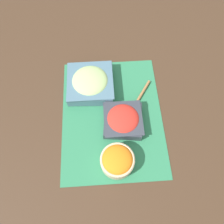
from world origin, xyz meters
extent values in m
plane|color=#422D1E|center=(0.00, 0.00, 0.00)|extent=(3.00, 3.00, 0.00)
cube|color=#2D7A51|center=(0.00, 0.00, 0.00)|extent=(0.57, 0.43, 0.00)
cube|color=#333842|center=(0.04, 0.04, 0.03)|extent=(0.17, 0.17, 0.04)
cube|color=#333842|center=(0.04, 0.04, 0.05)|extent=(0.16, 0.16, 0.00)
ellipsoid|color=red|center=(0.04, 0.04, 0.05)|extent=(0.13, 0.13, 0.04)
cube|color=slate|center=(-0.15, -0.09, 0.03)|extent=(0.21, 0.21, 0.05)
cube|color=slate|center=(-0.15, -0.09, 0.06)|extent=(0.20, 0.20, 0.00)
ellipsoid|color=#A8CC7F|center=(-0.15, -0.09, 0.05)|extent=(0.16, 0.16, 0.05)
cylinder|color=beige|center=(0.21, 0.01, 0.03)|extent=(0.13, 0.13, 0.06)
torus|color=beige|center=(0.21, 0.01, 0.06)|extent=(0.13, 0.13, 0.01)
ellipsoid|color=orange|center=(0.21, 0.01, 0.06)|extent=(0.11, 0.11, 0.04)
cylinder|color=#9E7042|center=(-0.10, 0.14, 0.01)|extent=(0.13, 0.09, 0.01)
ellipsoid|color=#9E7042|center=(-0.02, 0.09, 0.02)|extent=(0.08, 0.08, 0.03)
camera|label=1|loc=(0.39, -0.03, 0.86)|focal=35.00mm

